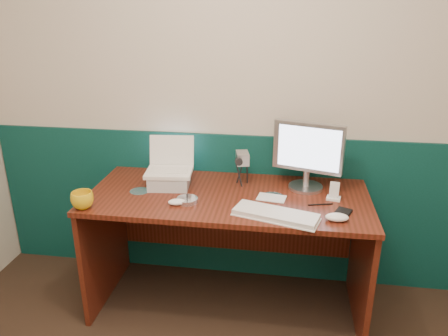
% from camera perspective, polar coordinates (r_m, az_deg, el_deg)
% --- Properties ---
extents(back_wall, '(3.50, 0.04, 2.50)m').
position_cam_1_polar(back_wall, '(2.68, 4.11, 9.41)').
color(back_wall, beige).
rests_on(back_wall, ground).
extents(wainscot, '(3.48, 0.02, 1.00)m').
position_cam_1_polar(wainscot, '(2.91, 3.71, -5.26)').
color(wainscot, '#07332C').
rests_on(wainscot, ground).
extents(desk, '(1.60, 0.70, 0.75)m').
position_cam_1_polar(desk, '(2.67, 0.48, -10.87)').
color(desk, '#3D160B').
rests_on(desk, ground).
extents(laptop_riser, '(0.25, 0.22, 0.08)m').
position_cam_1_polar(laptop_riser, '(2.61, -7.13, -1.60)').
color(laptop_riser, silver).
rests_on(laptop_riser, desk).
extents(laptop, '(0.29, 0.23, 0.22)m').
position_cam_1_polar(laptop, '(2.56, -7.28, 1.55)').
color(laptop, white).
rests_on(laptop, laptop_riser).
extents(monitor, '(0.42, 0.22, 0.40)m').
position_cam_1_polar(monitor, '(2.55, 10.88, 1.51)').
color(monitor, '#AEADB2').
rests_on(monitor, desk).
extents(keyboard, '(0.45, 0.26, 0.02)m').
position_cam_1_polar(keyboard, '(2.25, 6.77, -6.13)').
color(keyboard, white).
rests_on(keyboard, desk).
extents(mouse_right, '(0.12, 0.08, 0.04)m').
position_cam_1_polar(mouse_right, '(2.27, 14.54, -6.25)').
color(mouse_right, white).
rests_on(mouse_right, desk).
extents(mouse_left, '(0.11, 0.08, 0.03)m').
position_cam_1_polar(mouse_left, '(2.38, -6.14, -4.44)').
color(mouse_left, white).
rests_on(mouse_left, desk).
extents(mug, '(0.14, 0.14, 0.09)m').
position_cam_1_polar(mug, '(2.44, -18.01, -4.01)').
color(mug, yellow).
rests_on(mug, desk).
extents(camcorder, '(0.11, 0.13, 0.18)m').
position_cam_1_polar(camcorder, '(2.61, 2.40, -0.26)').
color(camcorder, '#BAB9BE').
rests_on(camcorder, desk).
extents(cd_spindle, '(0.12, 0.12, 0.02)m').
position_cam_1_polar(cd_spindle, '(2.41, -4.83, -4.20)').
color(cd_spindle, silver).
rests_on(cd_spindle, desk).
extents(cd_loose_a, '(0.12, 0.12, 0.00)m').
position_cam_1_polar(cd_loose_a, '(2.59, -10.95, -2.97)').
color(cd_loose_a, silver).
rests_on(cd_loose_a, desk).
extents(cd_loose_b, '(0.13, 0.13, 0.00)m').
position_cam_1_polar(cd_loose_b, '(2.49, 6.38, -3.71)').
color(cd_loose_b, '#B4B9C5').
rests_on(cd_loose_b, desk).
extents(pen, '(0.13, 0.04, 0.01)m').
position_cam_1_polar(pen, '(2.43, 12.47, -4.66)').
color(pen, black).
rests_on(pen, desk).
extents(papers, '(0.17, 0.13, 0.00)m').
position_cam_1_polar(papers, '(2.47, 6.21, -3.90)').
color(papers, silver).
rests_on(papers, desk).
extents(dock, '(0.09, 0.07, 0.01)m').
position_cam_1_polar(dock, '(2.51, 14.12, -3.86)').
color(dock, white).
rests_on(dock, desk).
extents(music_player, '(0.06, 0.04, 0.09)m').
position_cam_1_polar(music_player, '(2.49, 14.22, -2.78)').
color(music_player, silver).
rests_on(music_player, dock).
extents(pda, '(0.12, 0.15, 0.01)m').
position_cam_1_polar(pda, '(2.35, 15.17, -5.76)').
color(pda, black).
rests_on(pda, desk).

